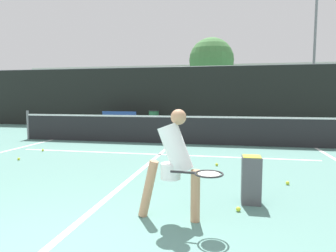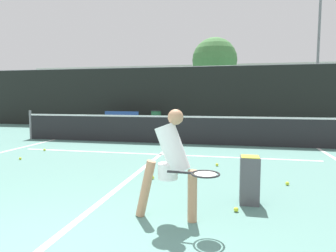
# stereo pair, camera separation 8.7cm
# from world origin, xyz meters

# --- Properties ---
(court_service_line) EXTENTS (8.25, 0.10, 0.01)m
(court_service_line) POSITION_xyz_m (0.00, 5.98, 0.00)
(court_service_line) COLOR white
(court_service_line) RESTS_ON ground
(court_center_mark) EXTENTS (0.10, 7.57, 0.01)m
(court_center_mark) POSITION_xyz_m (0.00, 4.18, 0.00)
(court_center_mark) COLOR white
(court_center_mark) RESTS_ON ground
(net) EXTENTS (11.09, 0.09, 1.07)m
(net) POSITION_xyz_m (0.00, 7.97, 0.51)
(net) COLOR slate
(net) RESTS_ON ground
(fence_back) EXTENTS (24.00, 0.06, 3.12)m
(fence_back) POSITION_xyz_m (0.00, 13.29, 1.55)
(fence_back) COLOR black
(fence_back) RESTS_ON ground
(player_practicing) EXTENTS (1.12, 0.55, 1.43)m
(player_practicing) POSITION_xyz_m (1.17, 1.76, 0.78)
(player_practicing) COLOR tan
(player_practicing) RESTS_ON ground
(tennis_ball_scattered_0) EXTENTS (0.07, 0.07, 0.07)m
(tennis_ball_scattered_0) POSITION_xyz_m (-3.29, 4.57, 0.03)
(tennis_ball_scattered_0) COLOR #D1E033
(tennis_ball_scattered_0) RESTS_ON ground
(tennis_ball_scattered_2) EXTENTS (0.07, 0.07, 0.07)m
(tennis_ball_scattered_2) POSITION_xyz_m (-3.45, 5.81, 0.03)
(tennis_ball_scattered_2) COLOR #D1E033
(tennis_ball_scattered_2) RESTS_ON ground
(tennis_ball_scattered_3) EXTENTS (0.07, 0.07, 0.07)m
(tennis_ball_scattered_3) POSITION_xyz_m (0.43, 3.54, 0.03)
(tennis_ball_scattered_3) COLOR #D1E033
(tennis_ball_scattered_3) RESTS_ON ground
(tennis_ball_scattered_4) EXTENTS (0.07, 0.07, 0.07)m
(tennis_ball_scattered_4) POSITION_xyz_m (1.59, 4.90, 0.03)
(tennis_ball_scattered_4) COLOR #D1E033
(tennis_ball_scattered_4) RESTS_ON ground
(tennis_ball_scattered_6) EXTENTS (0.07, 0.07, 0.07)m
(tennis_ball_scattered_6) POSITION_xyz_m (1.99, 2.19, 0.03)
(tennis_ball_scattered_6) COLOR #D1E033
(tennis_ball_scattered_6) RESTS_ON ground
(tennis_ball_scattered_7) EXTENTS (0.07, 0.07, 0.07)m
(tennis_ball_scattered_7) POSITION_xyz_m (2.90, 3.66, 0.03)
(tennis_ball_scattered_7) COLOR #D1E033
(tennis_ball_scattered_7) RESTS_ON ground
(ball_hopper) EXTENTS (0.28, 0.28, 0.71)m
(ball_hopper) POSITION_xyz_m (2.18, 2.57, 0.37)
(ball_hopper) COLOR #4C4C51
(ball_hopper) RESTS_ON ground
(courtside_bench) EXTENTS (1.83, 0.47, 0.86)m
(courtside_bench) POSITION_xyz_m (-3.54, 12.18, 0.48)
(courtside_bench) COLOR #2D519E
(courtside_bench) RESTS_ON ground
(trash_bin) EXTENTS (0.52, 0.52, 0.93)m
(trash_bin) POSITION_xyz_m (-1.76, 12.39, 0.46)
(trash_bin) COLOR #28603D
(trash_bin) RESTS_ON ground
(parked_car) EXTENTS (1.67, 4.23, 1.38)m
(parked_car) POSITION_xyz_m (-3.87, 17.35, 0.58)
(parked_car) COLOR #B7B7BC
(parked_car) RESTS_ON ground
(floodlight_mast) EXTENTS (1.10, 0.24, 8.87)m
(floodlight_mast) POSITION_xyz_m (7.23, 19.23, 5.60)
(floodlight_mast) COLOR slate
(floodlight_mast) RESTS_ON ground
(tree_west) EXTENTS (3.61, 3.61, 6.36)m
(tree_west) POSITION_xyz_m (0.43, 22.99, 4.53)
(tree_west) COLOR brown
(tree_west) RESTS_ON ground
(building_far) EXTENTS (36.00, 2.40, 4.53)m
(building_far) POSITION_xyz_m (0.00, 27.07, 2.27)
(building_far) COLOR beige
(building_far) RESTS_ON ground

